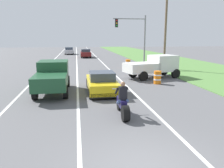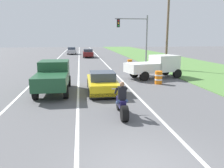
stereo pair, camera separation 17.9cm
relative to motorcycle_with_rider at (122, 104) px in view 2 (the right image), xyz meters
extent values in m
cube|color=white|center=(-5.59, 15.77, -0.59)|extent=(0.14, 120.00, 0.01)
cube|color=white|center=(1.61, 15.77, -0.59)|extent=(0.14, 120.00, 0.01)
cube|color=white|center=(-1.99, 15.77, -0.59)|extent=(0.14, 120.00, 0.01)
cube|color=#517F3D|center=(11.73, 15.77, -0.56)|extent=(10.00, 120.00, 0.06)
cylinder|color=black|center=(0.00, -0.60, -0.25)|extent=(0.28, 0.69, 0.69)
cylinder|color=black|center=(0.00, 0.95, -0.28)|extent=(0.12, 0.63, 0.63)
cube|color=#1E194C|center=(0.00, 0.23, 0.02)|extent=(0.28, 1.10, 0.36)
cylinder|color=#B2B2B7|center=(0.00, 0.87, 0.09)|extent=(0.08, 0.36, 0.73)
cylinder|color=#A5A5AA|center=(0.00, 0.85, 0.52)|extent=(0.70, 0.05, 0.05)
cube|color=black|center=(0.00, 0.00, 0.50)|extent=(0.36, 0.24, 0.60)
sphere|color=#9E7051|center=(0.00, 0.00, 0.92)|extent=(0.22, 0.22, 0.22)
cylinder|color=#384C7A|center=(-0.18, 0.03, 0.10)|extent=(0.14, 0.47, 0.32)
cylinder|color=black|center=(-0.22, 0.30, 0.55)|extent=(0.10, 0.51, 0.40)
cylinder|color=#384C7A|center=(0.18, 0.03, 0.10)|extent=(0.14, 0.47, 0.32)
cylinder|color=black|center=(0.22, 0.30, 0.55)|extent=(0.10, 0.51, 0.40)
cube|color=yellow|center=(-0.42, 4.84, -0.07)|extent=(1.80, 4.30, 0.64)
cube|color=#333D4C|center=(-0.42, 4.64, 0.51)|extent=(1.56, 1.70, 0.52)
cube|color=black|center=(-0.42, 2.79, -0.31)|extent=(1.76, 0.20, 0.28)
cylinder|color=black|center=(-1.22, 6.44, -0.27)|extent=(0.24, 0.64, 0.64)
cylinder|color=black|center=(0.38, 6.44, -0.27)|extent=(0.24, 0.64, 0.64)
cylinder|color=black|center=(-1.22, 3.24, -0.27)|extent=(0.24, 0.64, 0.64)
cylinder|color=black|center=(0.38, 3.24, -0.27)|extent=(0.24, 0.64, 0.64)
cube|color=#1E4C2D|center=(-3.56, 6.10, 0.69)|extent=(1.90, 2.10, 1.40)
cube|color=#333D4C|center=(-3.56, 6.45, 1.07)|extent=(1.67, 0.29, 0.57)
cube|color=#1E4C2D|center=(-3.56, 3.85, 0.39)|extent=(1.90, 2.70, 0.80)
cylinder|color=black|center=(-4.43, 6.90, -0.19)|extent=(0.28, 0.80, 0.80)
cylinder|color=black|center=(-2.69, 6.90, -0.19)|extent=(0.28, 0.80, 0.80)
cylinder|color=black|center=(-4.43, 3.55, -0.19)|extent=(0.28, 0.80, 0.80)
cylinder|color=black|center=(-2.69, 3.55, -0.19)|extent=(0.28, 0.80, 0.80)
cube|color=silver|center=(5.64, 9.67, 0.69)|extent=(2.52, 2.38, 1.40)
cube|color=#333D4C|center=(5.97, 9.76, 1.07)|extent=(0.71, 1.69, 0.57)
cube|color=silver|center=(3.46, 9.09, 0.39)|extent=(3.10, 2.53, 0.80)
cylinder|color=black|center=(6.18, 10.72, -0.19)|extent=(0.85, 0.48, 0.80)
cylinder|color=black|center=(6.63, 9.04, -0.19)|extent=(0.85, 0.48, 0.80)
cylinder|color=black|center=(2.95, 9.85, -0.19)|extent=(0.85, 0.48, 0.80)
cylinder|color=black|center=(3.40, 8.17, -0.19)|extent=(0.85, 0.48, 0.80)
cylinder|color=gray|center=(5.93, 16.33, 2.41)|extent=(0.18, 0.18, 6.00)
cylinder|color=gray|center=(4.05, 16.33, 5.01)|extent=(3.75, 0.12, 0.12)
cube|color=black|center=(2.58, 16.33, 4.51)|extent=(0.32, 0.24, 0.90)
sphere|color=red|center=(2.58, 16.19, 4.79)|extent=(0.16, 0.16, 0.16)
sphere|color=orange|center=(2.58, 16.19, 4.51)|extent=(0.16, 0.16, 0.16)
sphere|color=green|center=(2.58, 16.19, 4.23)|extent=(0.16, 0.16, 0.16)
cylinder|color=brown|center=(7.63, 14.35, 3.28)|extent=(0.24, 0.24, 7.75)
cylinder|color=orange|center=(4.13, 6.83, -0.09)|extent=(0.56, 0.56, 1.00)
cylinder|color=white|center=(4.13, 6.83, 0.11)|extent=(0.58, 0.58, 0.10)
cylinder|color=white|center=(4.13, 6.83, -0.24)|extent=(0.58, 0.58, 0.10)
cylinder|color=orange|center=(4.26, 10.85, -0.09)|extent=(0.56, 0.56, 1.00)
cylinder|color=white|center=(4.26, 10.85, 0.11)|extent=(0.58, 0.58, 0.10)
cylinder|color=white|center=(4.26, 10.85, -0.24)|extent=(0.58, 0.58, 0.10)
cylinder|color=orange|center=(3.95, 16.22, -0.09)|extent=(0.56, 0.56, 1.00)
cylinder|color=white|center=(3.95, 16.22, 0.11)|extent=(0.58, 0.58, 0.10)
cylinder|color=white|center=(3.95, 16.22, -0.24)|extent=(0.58, 0.58, 0.10)
cube|color=maroon|center=(-0.36, 31.40, 0.06)|extent=(1.76, 4.00, 0.70)
cube|color=#333D4C|center=(-0.36, 31.20, 0.66)|extent=(1.56, 2.00, 0.50)
cylinder|color=black|center=(-1.16, 32.80, -0.29)|extent=(0.20, 0.60, 0.60)
cylinder|color=black|center=(0.44, 32.80, -0.29)|extent=(0.20, 0.60, 0.60)
cylinder|color=black|center=(-1.16, 30.00, -0.29)|extent=(0.20, 0.60, 0.60)
cylinder|color=black|center=(0.44, 30.00, -0.29)|extent=(0.20, 0.60, 0.60)
cube|color=#B2B2B7|center=(-3.51, 39.60, 0.06)|extent=(1.76, 4.00, 0.70)
cube|color=#333D4C|center=(-3.51, 39.40, 0.66)|extent=(1.56, 2.00, 0.50)
cylinder|color=black|center=(-4.31, 41.00, -0.29)|extent=(0.20, 0.60, 0.60)
cylinder|color=black|center=(-2.71, 41.00, -0.29)|extent=(0.20, 0.60, 0.60)
cylinder|color=black|center=(-4.31, 38.20, -0.29)|extent=(0.20, 0.60, 0.60)
cylinder|color=black|center=(-2.71, 38.20, -0.29)|extent=(0.20, 0.60, 0.60)
camera|label=1|loc=(-1.98, -9.56, 2.94)|focal=36.17mm
camera|label=2|loc=(-1.81, -9.58, 2.94)|focal=36.17mm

